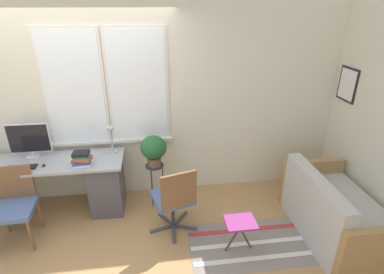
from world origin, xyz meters
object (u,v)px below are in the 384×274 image
at_px(plant_stand, 155,170).
at_px(desk_lamp, 111,134).
at_px(monitor, 29,140).
at_px(couch_loveseat, 335,215).
at_px(book_stack, 82,159).
at_px(folding_stool, 240,225).
at_px(mouse, 43,165).
at_px(desk_chair_wooden, 14,204).
at_px(office_chair_swivel, 174,198).
at_px(keyboard, 22,167).
at_px(potted_plant, 154,149).

bearing_deg(plant_stand, desk_lamp, 165.44).
xyz_separation_m(monitor, couch_loveseat, (3.59, -1.04, -0.70)).
distance_m(book_stack, folding_stool, 2.01).
xyz_separation_m(monitor, book_stack, (0.66, -0.28, -0.16)).
relative_size(monitor, book_stack, 2.06).
height_order(monitor, book_stack, monitor).
bearing_deg(monitor, folding_stool, -24.99).
distance_m(monitor, book_stack, 0.74).
height_order(desk_lamp, plant_stand, desk_lamp).
xyz_separation_m(mouse, book_stack, (0.46, -0.01, 0.07)).
bearing_deg(plant_stand, desk_chair_wooden, -163.69).
relative_size(desk_lamp, office_chair_swivel, 0.42).
xyz_separation_m(monitor, folding_stool, (2.42, -1.13, -0.64)).
xyz_separation_m(keyboard, mouse, (0.24, 0.01, 0.01)).
distance_m(desk_lamp, potted_plant, 0.58).
bearing_deg(desk_chair_wooden, monitor, 79.78).
relative_size(book_stack, folding_stool, 0.60).
bearing_deg(potted_plant, couch_loveseat, -23.73).
xyz_separation_m(mouse, folding_stool, (2.22, -0.86, -0.41)).
bearing_deg(plant_stand, keyboard, -174.70).
relative_size(couch_loveseat, folding_stool, 3.46).
bearing_deg(couch_loveseat, folding_stool, 94.49).
bearing_deg(monitor, book_stack, -22.94).
relative_size(mouse, couch_loveseat, 0.04).
height_order(desk_chair_wooden, folding_stool, desk_chair_wooden).
bearing_deg(couch_loveseat, mouse, 77.18).
bearing_deg(plant_stand, mouse, -174.03).
height_order(desk_chair_wooden, plant_stand, desk_chair_wooden).
relative_size(keyboard, potted_plant, 0.81).
bearing_deg(folding_stool, desk_chair_wooden, 167.91).
relative_size(mouse, plant_stand, 0.10).
bearing_deg(book_stack, folding_stool, -25.75).
xyz_separation_m(mouse, couch_loveseat, (3.39, -0.77, -0.48)).
height_order(keyboard, potted_plant, potted_plant).
bearing_deg(keyboard, potted_plant, 5.30).
relative_size(mouse, desk_chair_wooden, 0.07).
bearing_deg(desk_lamp, folding_stool, -38.58).
height_order(book_stack, office_chair_swivel, book_stack).
height_order(keyboard, desk_lamp, desk_lamp).
xyz_separation_m(desk_chair_wooden, folding_stool, (2.49, -0.53, -0.12)).
distance_m(desk_lamp, folding_stool, 1.94).
bearing_deg(potted_plant, monitor, 175.18).
bearing_deg(office_chair_swivel, potted_plant, -86.20).
xyz_separation_m(book_stack, couch_loveseat, (2.93, -0.76, -0.54)).
bearing_deg(couch_loveseat, desk_chair_wooden, 83.12).
xyz_separation_m(keyboard, folding_stool, (2.46, -0.86, -0.41)).
height_order(desk_chair_wooden, office_chair_swivel, office_chair_swivel).
distance_m(book_stack, potted_plant, 0.88).
bearing_deg(folding_stool, book_stack, 154.25).
bearing_deg(monitor, desk_chair_wooden, -96.63).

